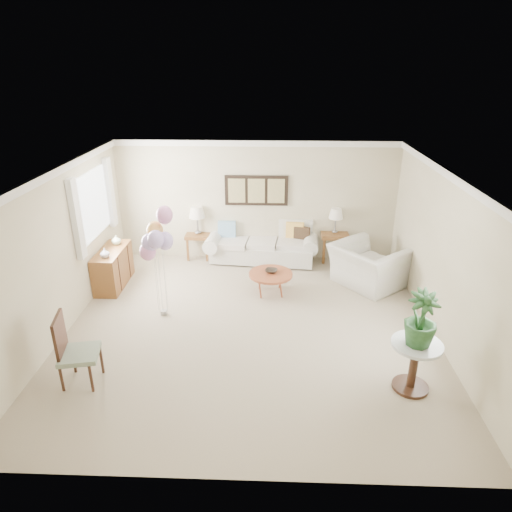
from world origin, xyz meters
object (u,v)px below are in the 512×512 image
(accent_chair, at_px, (73,349))
(balloon_cluster, at_px, (156,237))
(sofa, at_px, (263,244))
(coffee_table, at_px, (271,275))
(armchair, at_px, (367,266))

(accent_chair, bearing_deg, balloon_cluster, 67.22)
(sofa, bearing_deg, balloon_cluster, -123.99)
(coffee_table, bearing_deg, sofa, 96.64)
(coffee_table, height_order, armchair, armchair)
(armchair, distance_m, accent_chair, 5.51)
(armchair, relative_size, balloon_cluster, 0.65)
(accent_chair, bearing_deg, coffee_table, 45.81)
(armchair, height_order, balloon_cluster, balloon_cluster)
(accent_chair, height_order, balloon_cluster, balloon_cluster)
(armchair, distance_m, balloon_cluster, 4.11)
(balloon_cluster, bearing_deg, sofa, 56.01)
(sofa, xyz_separation_m, armchair, (2.07, -1.20, 0.05))
(sofa, distance_m, armchair, 2.39)
(balloon_cluster, bearing_deg, coffee_table, 25.21)
(coffee_table, bearing_deg, accent_chair, -134.19)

